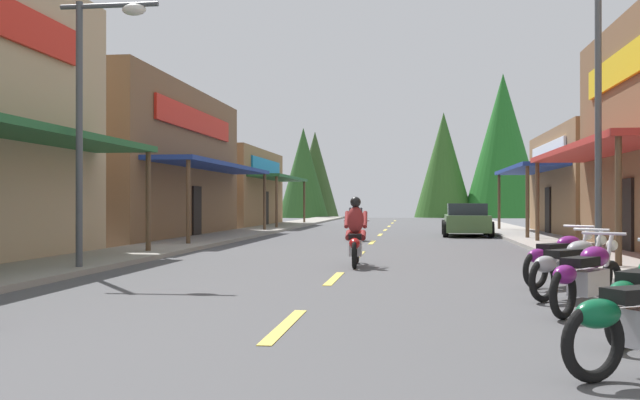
{
  "coord_description": "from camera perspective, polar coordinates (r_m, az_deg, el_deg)",
  "views": [
    {
      "loc": [
        1.49,
        0.44,
        1.44
      ],
      "look_at": [
        -2.51,
        31.46,
        1.55
      ],
      "focal_mm": 40.98,
      "sensor_mm": 36.0,
      "label": 1
    }
  ],
  "objects": [
    {
      "name": "storefront_left_far",
      "position": [
        44.52,
        -8.41,
        0.91
      ],
      "size": [
        8.45,
        11.32,
        4.57
      ],
      "color": "olive",
      "rests_on": "ground"
    },
    {
      "name": "rider_cruising_trailing",
      "position": [
        27.59,
        2.8,
        -1.82
      ],
      "size": [
        0.61,
        2.14,
        1.57
      ],
      "rotation": [
        0.0,
        0.0,
        1.65
      ],
      "color": "black",
      "rests_on": "ground"
    },
    {
      "name": "streetlamp_right",
      "position": [
        16.57,
        19.89,
        9.68
      ],
      "size": [
        2.08,
        0.3,
        6.64
      ],
      "color": "#474C51",
      "rests_on": "ground"
    },
    {
      "name": "ground",
      "position": [
        26.6,
        4.14,
        -3.4
      ],
      "size": [
        9.87,
        83.91,
        0.1
      ],
      "primitive_type": "cube",
      "color": "#4C4C4F"
    },
    {
      "name": "parked_car_curbside",
      "position": [
        31.98,
        11.38,
        -1.54
      ],
      "size": [
        2.14,
        4.34,
        1.4
      ],
      "rotation": [
        0.0,
        0.0,
        1.55
      ],
      "color": "#4C723F",
      "rests_on": "ground"
    },
    {
      "name": "streetlamp_left",
      "position": [
        15.79,
        -17.18,
        7.98
      ],
      "size": [
        2.08,
        0.3,
        5.57
      ],
      "color": "#474C51",
      "rests_on": "ground"
    },
    {
      "name": "motorcycle_parked_right_3",
      "position": [
        11.62,
        19.07,
        -4.88
      ],
      "size": [
        1.57,
        1.6,
        1.04
      ],
      "rotation": [
        0.0,
        0.0,
        0.8
      ],
      "color": "black",
      "rests_on": "ground"
    },
    {
      "name": "rider_cruising_lead",
      "position": [
        16.48,
        2.8,
        -2.92
      ],
      "size": [
        0.6,
        2.14,
        1.57
      ],
      "rotation": [
        0.0,
        0.0,
        1.61
      ],
      "color": "black",
      "rests_on": "ground"
    },
    {
      "name": "storefront_left_middle",
      "position": [
        31.56,
        -16.68,
        2.73
      ],
      "size": [
        9.92,
        13.86,
        6.09
      ],
      "color": "brown",
      "rests_on": "ground"
    },
    {
      "name": "motorcycle_parked_right_2",
      "position": [
        10.15,
        20.16,
        -5.56
      ],
      "size": [
        1.34,
        1.79,
        1.04
      ],
      "rotation": [
        0.0,
        0.0,
        0.94
      ],
      "color": "black",
      "rests_on": "ground"
    },
    {
      "name": "sidewalk_right",
      "position": [
        26.95,
        17.28,
        -3.12
      ],
      "size": [
        2.39,
        83.91,
        0.12
      ],
      "primitive_type": "cube",
      "color": "#9E9991",
      "rests_on": "ground"
    },
    {
      "name": "sidewalk_left",
      "position": [
        27.62,
        -8.68,
        -3.06
      ],
      "size": [
        2.39,
        83.91,
        0.12
      ],
      "primitive_type": "cube",
      "color": "gray",
      "rests_on": "ground"
    },
    {
      "name": "motorcycle_parked_right_4",
      "position": [
        13.25,
        18.32,
        -4.3
      ],
      "size": [
        1.58,
        1.59,
        1.04
      ],
      "rotation": [
        0.0,
        0.0,
        0.79
      ],
      "color": "black",
      "rests_on": "ground"
    },
    {
      "name": "centerline_dashes",
      "position": [
        29.32,
        4.44,
        -3.0
      ],
      "size": [
        0.16,
        58.33,
        0.01
      ],
      "color": "#E0C64C",
      "rests_on": "ground"
    },
    {
      "name": "treeline_backdrop",
      "position": [
        71.2,
        9.43,
        3.36
      ],
      "size": [
        25.13,
        9.16,
        13.79
      ],
      "color": "#324D23",
      "rests_on": "ground"
    }
  ]
}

